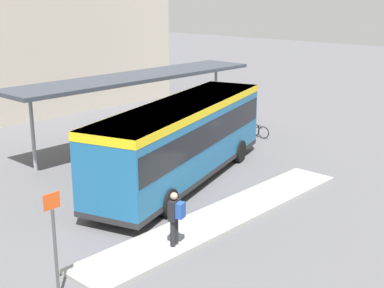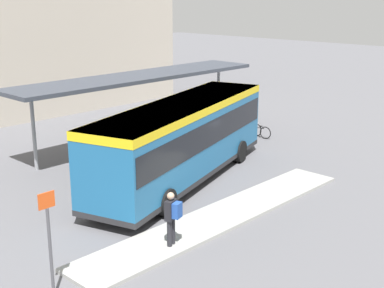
% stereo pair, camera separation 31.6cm
% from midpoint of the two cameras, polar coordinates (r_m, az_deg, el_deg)
% --- Properties ---
extents(ground_plane, '(120.00, 120.00, 0.00)m').
position_cam_midpoint_polar(ground_plane, '(21.68, -0.58, -3.94)').
color(ground_plane, '#5B5B60').
extents(curb_island, '(11.87, 1.80, 0.12)m').
position_cam_midpoint_polar(curb_island, '(18.25, 3.74, -7.69)').
color(curb_island, '#9E9E99').
rests_on(curb_island, ground_plane).
extents(city_bus, '(11.17, 5.55, 3.19)m').
position_cam_midpoint_polar(city_bus, '(21.13, -0.58, 0.83)').
color(city_bus, '#1E6093').
rests_on(city_bus, ground_plane).
extents(pedestrian_waiting, '(0.46, 0.50, 1.66)m').
position_cam_midpoint_polar(pedestrian_waiting, '(15.74, -1.54, -7.62)').
color(pedestrian_waiting, '#232328').
rests_on(pedestrian_waiting, curb_island).
extents(bicycle_black, '(0.48, 1.53, 0.66)m').
position_cam_midpoint_polar(bicycle_black, '(28.26, 7.37, 1.36)').
color(bicycle_black, black).
rests_on(bicycle_black, ground_plane).
extents(bicycle_white, '(0.48, 1.63, 0.70)m').
position_cam_midpoint_polar(bicycle_white, '(28.84, 6.51, 1.72)').
color(bicycle_white, black).
rests_on(bicycle_white, ground_plane).
extents(bicycle_blue, '(0.48, 1.71, 0.74)m').
position_cam_midpoint_polar(bicycle_blue, '(29.15, 5.25, 1.94)').
color(bicycle_blue, black).
rests_on(bicycle_blue, ground_plane).
extents(bicycle_red, '(0.48, 1.70, 0.73)m').
position_cam_midpoint_polar(bicycle_red, '(29.44, 3.96, 2.10)').
color(bicycle_red, black).
rests_on(bicycle_red, ground_plane).
extents(station_shelter, '(13.97, 2.75, 3.47)m').
position_cam_midpoint_polar(station_shelter, '(26.49, -5.28, 7.08)').
color(station_shelter, '#383D47').
rests_on(station_shelter, ground_plane).
extents(potted_planter_near_shelter, '(0.96, 0.96, 1.38)m').
position_cam_midpoint_polar(potted_planter_near_shelter, '(21.91, -10.52, -2.03)').
color(potted_planter_near_shelter, slate).
rests_on(potted_planter_near_shelter, ground_plane).
extents(potted_planter_far_side, '(0.78, 0.78, 1.25)m').
position_cam_midpoint_polar(potted_planter_far_side, '(25.87, -0.33, 0.87)').
color(potted_planter_far_side, slate).
rests_on(potted_planter_far_side, ground_plane).
extents(platform_sign, '(0.44, 0.08, 2.80)m').
position_cam_midpoint_polar(platform_sign, '(13.54, -14.30, -9.94)').
color(platform_sign, '#4C4C51').
rests_on(platform_sign, ground_plane).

